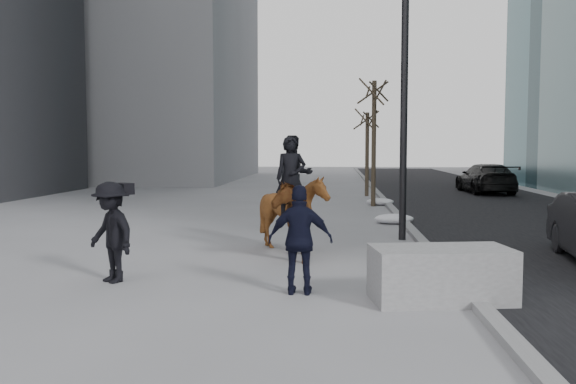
{
  "coord_description": "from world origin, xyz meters",
  "views": [
    {
      "loc": [
        0.89,
        -10.3,
        2.37
      ],
      "look_at": [
        0.0,
        1.2,
        1.5
      ],
      "focal_mm": 38.0,
      "sensor_mm": 36.0,
      "label": 1
    }
  ],
  "objects": [
    {
      "name": "ground",
      "position": [
        0.0,
        0.0,
        0.0
      ],
      "size": [
        120.0,
        120.0,
        0.0
      ],
      "primitive_type": "plane",
      "color": "gray",
      "rests_on": "ground"
    },
    {
      "name": "road",
      "position": [
        7.0,
        10.0,
        0.01
      ],
      "size": [
        8.0,
        90.0,
        0.01
      ],
      "primitive_type": "cube",
      "color": "black",
      "rests_on": "ground"
    },
    {
      "name": "curb",
      "position": [
        3.0,
        10.0,
        0.06
      ],
      "size": [
        0.25,
        90.0,
        0.12
      ],
      "primitive_type": "cube",
      "color": "gray",
      "rests_on": "ground"
    },
    {
      "name": "planter",
      "position": [
        2.51,
        -0.99,
        0.42
      ],
      "size": [
        2.22,
        1.35,
        0.83
      ],
      "primitive_type": "cube",
      "rotation": [
        0.0,
        0.0,
        0.16
      ],
      "color": "#969698",
      "rests_on": "ground"
    },
    {
      "name": "car_far",
      "position": [
        8.47,
        21.08,
        0.75
      ],
      "size": [
        2.29,
        5.21,
        1.49
      ],
      "primitive_type": "imported",
      "rotation": [
        0.0,
        0.0,
        3.18
      ],
      "color": "black",
      "rests_on": "ground"
    },
    {
      "name": "tree_near",
      "position": [
        2.4,
        13.87,
        2.73
      ],
      "size": [
        1.2,
        1.2,
        5.47
      ],
      "primitive_type": null,
      "color": "#33261E",
      "rests_on": "ground"
    },
    {
      "name": "tree_far",
      "position": [
        2.4,
        18.85,
        2.2
      ],
      "size": [
        1.2,
        1.2,
        4.4
      ],
      "primitive_type": null,
      "color": "#3B2D23",
      "rests_on": "ground"
    },
    {
      "name": "mounted_left",
      "position": [
        -0.05,
        2.44,
        0.96
      ],
      "size": [
        1.2,
        2.11,
        2.57
      ],
      "color": "#4E210F",
      "rests_on": "ground"
    },
    {
      "name": "mounted_right",
      "position": [
        -0.05,
        3.46,
        1.05
      ],
      "size": [
        1.72,
        1.84,
        2.62
      ],
      "color": "#4E290F",
      "rests_on": "ground"
    },
    {
      "name": "feeder",
      "position": [
        0.34,
        -0.69,
        0.88
      ],
      "size": [
        1.03,
        0.86,
        1.75
      ],
      "color": "black",
      "rests_on": "ground"
    },
    {
      "name": "camera_crew",
      "position": [
        -2.99,
        -0.07,
        0.89
      ],
      "size": [
        1.3,
        1.21,
        1.75
      ],
      "color": "black",
      "rests_on": "ground"
    },
    {
      "name": "lamppost",
      "position": [
        2.6,
        5.15,
        4.99
      ],
      "size": [
        0.25,
        1.01,
        9.09
      ],
      "color": "black",
      "rests_on": "ground"
    },
    {
      "name": "snow_piles",
      "position": [
        2.7,
        5.85,
        0.15
      ],
      "size": [
        1.25,
        15.63,
        0.32
      ],
      "color": "white",
      "rests_on": "ground"
    }
  ]
}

